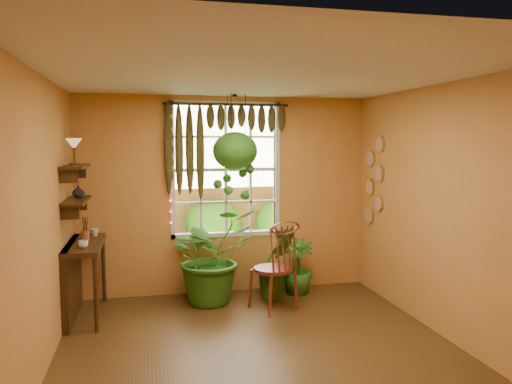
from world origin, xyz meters
TOP-DOWN VIEW (x-y plane):
  - floor at (0.00, 0.00)m, footprint 4.50×4.50m
  - ceiling at (0.00, 0.00)m, footprint 4.50×4.50m
  - wall_back at (0.00, 2.25)m, footprint 4.00×0.00m
  - wall_left at (-2.00, 0.00)m, footprint 0.00×4.50m
  - wall_right at (2.00, 0.00)m, footprint 0.00×4.50m
  - window at (0.00, 2.28)m, footprint 1.52×0.10m
  - valance_vine at (-0.08, 2.16)m, footprint 1.70×0.12m
  - string_lights at (-0.76, 2.19)m, footprint 0.03×0.03m
  - wall_plates at (1.98, 1.79)m, footprint 0.04×0.32m
  - counter_ledge at (-1.91, 1.60)m, footprint 0.40×1.20m
  - shelf_lower at (-1.88, 1.60)m, footprint 0.25×0.90m
  - shelf_upper at (-1.88, 1.60)m, footprint 0.25×0.90m
  - backyard at (0.24, 6.87)m, footprint 14.00×10.00m
  - windsor_chair at (0.46, 1.33)m, footprint 0.64×0.65m
  - potted_plant_left at (-0.27, 1.80)m, footprint 1.42×1.35m
  - potted_plant_mid at (0.60, 1.79)m, footprint 0.59×0.50m
  - potted_plant_right at (0.93, 1.91)m, footprint 0.50×0.50m
  - hanging_basket at (0.07, 1.95)m, footprint 0.59×0.59m
  - cup_a at (-1.78, 1.27)m, footprint 0.11×0.11m
  - cup_b at (-1.72, 1.98)m, footprint 0.11×0.11m
  - brush_jar at (-1.80, 1.70)m, footprint 0.10×0.10m
  - shelf_vase at (-1.87, 1.74)m, footprint 0.17×0.17m
  - tiffany_lamp at (-1.86, 1.44)m, footprint 0.18×0.18m

SIDE VIEW (x-z plane):
  - floor at x=0.00m, z-range 0.00..0.00m
  - windsor_chair at x=0.46m, z-range -0.27..1.03m
  - potted_plant_right at x=0.93m, z-range 0.00..0.75m
  - potted_plant_mid at x=0.60m, z-range 0.00..0.98m
  - counter_ledge at x=-1.91m, z-range 0.10..1.00m
  - potted_plant_left at x=-0.27m, z-range 0.00..1.24m
  - cup_a at x=-1.78m, z-range 0.90..0.99m
  - cup_b at x=-1.72m, z-range 0.90..0.99m
  - brush_jar at x=-1.80m, z-range 0.86..1.23m
  - backyard at x=0.24m, z-range -4.72..7.28m
  - wall_back at x=0.00m, z-range -0.65..3.35m
  - wall_left at x=-2.00m, z-range -0.90..3.60m
  - wall_right at x=2.00m, z-range -0.90..3.60m
  - shelf_lower at x=-1.88m, z-range 1.38..1.42m
  - shelf_vase at x=-1.87m, z-range 1.42..1.57m
  - wall_plates at x=1.98m, z-range 1.00..2.10m
  - window at x=0.00m, z-range 0.77..2.63m
  - string_lights at x=-0.76m, z-range 0.98..2.52m
  - shelf_upper at x=-1.88m, z-range 1.78..1.82m
  - hanging_basket at x=0.07m, z-range 1.20..2.59m
  - tiffany_lamp at x=-1.86m, z-range 1.89..2.20m
  - valance_vine at x=-0.08m, z-range 1.73..2.83m
  - ceiling at x=0.00m, z-range 2.70..2.70m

